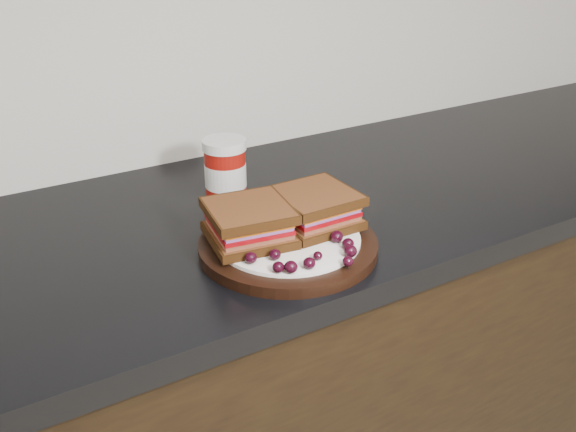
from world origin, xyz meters
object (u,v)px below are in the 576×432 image
object	(u,v)px
plate	(288,245)
sandwich_left	(249,223)
condiment_jar	(225,170)
oil_bottle	(228,168)

from	to	relation	value
plate	sandwich_left	bearing A→B (deg)	156.46
sandwich_left	condiment_jar	distance (m)	0.21
oil_bottle	sandwich_left	bearing A→B (deg)	-107.14
plate	condiment_jar	size ratio (longest dim) A/B	2.43
plate	condiment_jar	world-z (taller)	condiment_jar
plate	oil_bottle	bearing A→B (deg)	87.86
sandwich_left	condiment_jar	size ratio (longest dim) A/B	1.06
plate	sandwich_left	xyz separation A→B (m)	(-0.05, 0.02, 0.04)
condiment_jar	oil_bottle	world-z (taller)	condiment_jar
sandwich_left	condiment_jar	bearing A→B (deg)	82.71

